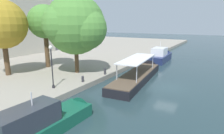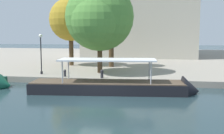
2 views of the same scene
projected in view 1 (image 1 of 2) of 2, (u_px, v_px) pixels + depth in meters
ground_plane at (166, 87)px, 22.29m from camera, size 220.00×220.00×0.00m
motor_yacht_0 at (44, 125)px, 12.72m from camera, size 9.67×2.46×3.98m
tour_boat_1 at (139, 76)px, 25.31m from camera, size 14.81×4.17×4.02m
motor_yacht_2 at (161, 57)px, 37.69m from camera, size 9.31×3.30×4.83m
mooring_bollard_0 at (83, 79)px, 21.93m from camera, size 0.30×0.30×0.75m
mooring_bollard_1 at (105, 71)px, 25.14m from camera, size 0.32×0.32×0.87m
lamp_post at (52, 64)px, 19.41m from camera, size 0.37×0.37×4.48m
tree_0 at (1, 23)px, 23.37m from camera, size 6.08×6.08×9.56m
tree_1 at (45, 21)px, 27.96m from camera, size 4.96×4.99×9.35m
tree_2 at (75, 26)px, 24.50m from camera, size 8.11×8.36×10.34m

